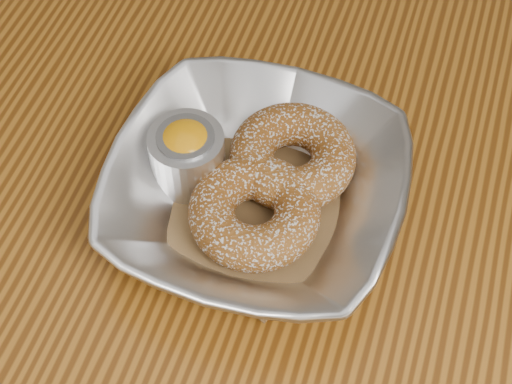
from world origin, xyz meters
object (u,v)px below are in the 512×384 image
(table, at_px, (307,357))
(ramekin, at_px, (187,154))
(serving_bowl, at_px, (256,193))
(donut_front, at_px, (254,212))
(donut_back, at_px, (293,156))

(table, height_order, ramekin, ramekin)
(table, distance_m, serving_bowl, 0.16)
(serving_bowl, distance_m, donut_front, 0.02)
(donut_back, bearing_deg, ramekin, -158.74)
(table, xyz_separation_m, donut_back, (-0.05, 0.11, 0.13))
(donut_back, relative_size, donut_front, 1.00)
(donut_back, bearing_deg, donut_front, -101.82)
(table, relative_size, serving_bowl, 5.18)
(serving_bowl, xyz_separation_m, donut_front, (0.00, -0.02, -0.00))
(table, bearing_deg, serving_bowl, 135.48)
(ramekin, bearing_deg, donut_back, 21.26)
(serving_bowl, bearing_deg, ramekin, 167.82)
(donut_front, bearing_deg, serving_bowl, 103.88)
(serving_bowl, distance_m, ramekin, 0.06)
(donut_back, xyz_separation_m, donut_front, (-0.01, -0.06, -0.00))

